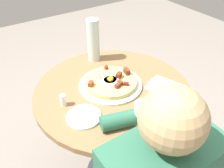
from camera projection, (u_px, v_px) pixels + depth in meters
name	position (u px, v px, depth m)	size (l,w,h in m)	color
dining_table	(113.00, 114.00, 1.31)	(0.80, 0.80, 0.75)	olive
pizza_plate	(111.00, 85.00, 1.22)	(0.32, 0.32, 0.01)	silver
breakfast_pizza	(111.00, 81.00, 1.21)	(0.27, 0.27, 0.05)	tan
bread_plate	(84.00, 117.00, 1.04)	(0.15, 0.15, 0.01)	white
napkin	(165.00, 87.00, 1.21)	(0.17, 0.14, 0.00)	white
fork	(167.00, 85.00, 1.22)	(0.18, 0.01, 0.01)	silver
knife	(164.00, 88.00, 1.20)	(0.18, 0.01, 0.01)	silver
water_glass	(142.00, 113.00, 0.99)	(0.07, 0.07, 0.11)	silver
water_bottle	(93.00, 40.00, 1.36)	(0.07, 0.07, 0.25)	silver
salt_shaker	(63.00, 100.00, 1.09)	(0.03, 0.03, 0.06)	white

